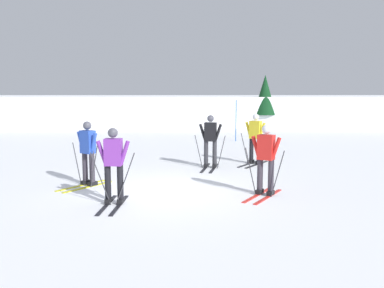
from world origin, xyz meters
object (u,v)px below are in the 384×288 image
at_px(skier_yellow, 255,137).
at_px(trail_marker_pole, 236,121).
at_px(skier_purple, 113,164).
at_px(conifer_far_left, 265,95).
at_px(skier_black, 210,140).
at_px(skier_red, 266,158).
at_px(skier_blue, 88,152).

relative_size(skier_yellow, trail_marker_pole, 0.86).
height_order(skier_purple, conifer_far_left, conifer_far_left).
bearing_deg(conifer_far_left, trail_marker_pole, -111.25).
bearing_deg(skier_yellow, skier_black, -156.94).
height_order(skier_red, conifer_far_left, conifer_far_left).
height_order(skier_yellow, conifer_far_left, conifer_far_left).
distance_m(skier_black, conifer_far_left, 14.10).
xyz_separation_m(skier_blue, skier_black, (3.36, 2.51, -0.00)).
bearing_deg(skier_purple, trail_marker_pole, 70.40).
bearing_deg(skier_yellow, trail_marker_pole, 89.73).
distance_m(trail_marker_pole, conifer_far_left, 7.19).
bearing_deg(trail_marker_pole, skier_black, -103.11).
height_order(skier_blue, skier_black, same).
xyz_separation_m(skier_purple, conifer_far_left, (6.52, 17.71, 1.20)).
xyz_separation_m(skier_yellow, trail_marker_pole, (0.03, 6.14, 0.08)).
bearing_deg(skier_blue, conifer_far_left, 64.74).
bearing_deg(skier_blue, skier_yellow, 32.88).
xyz_separation_m(skier_purple, skier_red, (3.51, 0.74, 0.00)).
xyz_separation_m(skier_purple, trail_marker_pole, (3.95, 11.09, 0.08)).
bearing_deg(skier_blue, skier_red, -12.91).
height_order(skier_purple, skier_blue, same).
height_order(trail_marker_pole, conifer_far_left, conifer_far_left).
xyz_separation_m(skier_yellow, conifer_far_left, (2.60, 12.75, 1.20)).
relative_size(skier_purple, skier_red, 1.00).
distance_m(skier_purple, skier_black, 4.90).
bearing_deg(skier_black, skier_purple, -118.87).
xyz_separation_m(trail_marker_pole, conifer_far_left, (2.57, 6.62, 1.12)).
bearing_deg(skier_purple, skier_yellow, 51.63).
height_order(skier_blue, skier_red, same).
relative_size(skier_blue, skier_red, 1.00).
bearing_deg(skier_yellow, skier_red, -95.56).
bearing_deg(conifer_far_left, skier_blue, -115.26).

